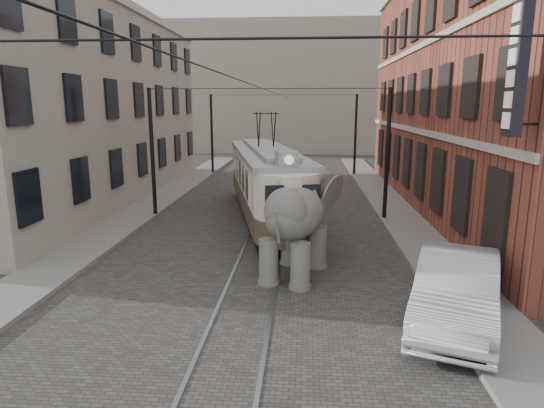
{
  "coord_description": "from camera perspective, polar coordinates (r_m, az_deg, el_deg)",
  "views": [
    {
      "loc": [
        1.54,
        -15.29,
        5.25
      ],
      "look_at": [
        0.47,
        -0.56,
        2.1
      ],
      "focal_mm": 30.84,
      "sensor_mm": 36.0,
      "label": 1
    }
  ],
  "objects": [
    {
      "name": "tram_rails",
      "position": [
        16.23,
        -1.54,
        -6.79
      ],
      "size": [
        1.54,
        80.0,
        0.02
      ],
      "primitive_type": null,
      "color": "slate",
      "rests_on": "ground"
    },
    {
      "name": "ground",
      "position": [
        16.24,
        -1.54,
        -6.83
      ],
      "size": [
        120.0,
        120.0,
        0.0
      ],
      "primitive_type": "plane",
      "color": "#44423F"
    },
    {
      "name": "brick_building",
      "position": [
        26.07,
        26.08,
        12.5
      ],
      "size": [
        8.0,
        26.0,
        12.0
      ],
      "primitive_type": "cube",
      "color": "brown",
      "rests_on": "ground"
    },
    {
      "name": "distant_block",
      "position": [
        55.34,
        2.63,
        13.84
      ],
      "size": [
        28.0,
        10.0,
        14.0
      ],
      "primitive_type": "cube",
      "color": "gray",
      "rests_on": "ground"
    },
    {
      "name": "catenary",
      "position": [
        20.48,
        -0.76,
        5.74
      ],
      "size": [
        11.0,
        30.2,
        6.0
      ],
      "primitive_type": null,
      "color": "black",
      "rests_on": "ground"
    },
    {
      "name": "sidewalk_left",
      "position": [
        18.03,
        -22.67,
        -5.6
      ],
      "size": [
        2.0,
        60.0,
        0.15
      ],
      "primitive_type": "cube",
      "color": "slate",
      "rests_on": "ground"
    },
    {
      "name": "tram",
      "position": [
        21.68,
        -0.73,
        4.63
      ],
      "size": [
        5.12,
        12.62,
        4.91
      ],
      "primitive_type": null,
      "rotation": [
        0.0,
        0.0,
        0.21
      ],
      "color": "beige",
      "rests_on": "ground"
    },
    {
      "name": "sidewalk_right",
      "position": [
        16.74,
        19.5,
        -6.68
      ],
      "size": [
        2.0,
        60.0,
        0.15
      ],
      "primitive_type": "cube",
      "color": "slate",
      "rests_on": "ground"
    },
    {
      "name": "stucco_building",
      "position": [
        28.23,
        -22.64,
        10.63
      ],
      "size": [
        7.0,
        24.0,
        10.0
      ],
      "primitive_type": "cube",
      "color": "gray",
      "rests_on": "ground"
    },
    {
      "name": "parked_car",
      "position": [
        12.38,
        21.57,
        -9.64
      ],
      "size": [
        3.44,
        5.49,
        1.71
      ],
      "primitive_type": "imported",
      "rotation": [
        0.0,
        0.0,
        -0.34
      ],
      "color": "#BABBBF",
      "rests_on": "ground"
    },
    {
      "name": "elephant",
      "position": [
        14.41,
        2.79,
        -2.91
      ],
      "size": [
        4.08,
        5.59,
        3.07
      ],
      "primitive_type": null,
      "rotation": [
        0.0,
        0.0,
        -0.29
      ],
      "color": "slate",
      "rests_on": "ground"
    }
  ]
}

